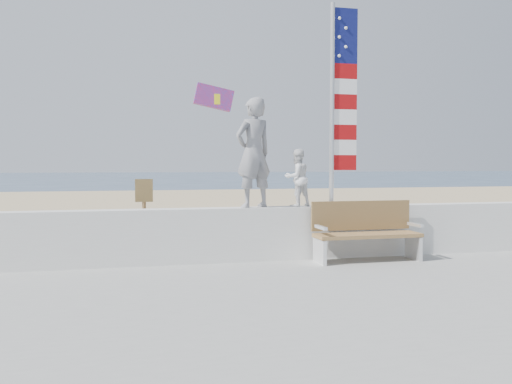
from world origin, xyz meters
TOP-DOWN VIEW (x-y plane):
  - ground at (0.00, 0.00)m, footprint 220.00×220.00m
  - sand at (0.00, 9.00)m, footprint 90.00×40.00m
  - seawall at (0.00, 2.00)m, footprint 30.00×0.35m
  - adult at (0.21, 2.00)m, footprint 0.79×0.66m
  - child at (0.97, 2.00)m, footprint 0.58×0.51m
  - bench at (2.04, 1.55)m, footprint 1.80×0.57m
  - flag at (1.73, 2.00)m, footprint 0.50×0.08m
  - parafoil_kite at (0.00, 4.84)m, footprint 0.89×0.26m
  - sign at (-1.57, 3.19)m, footprint 0.32×0.07m

SIDE VIEW (x-z plane):
  - ground at x=0.00m, z-range 0.00..0.00m
  - sand at x=0.00m, z-range 0.00..0.08m
  - seawall at x=0.00m, z-range 0.18..1.08m
  - bench at x=2.04m, z-range 0.19..1.19m
  - sign at x=-1.57m, z-range 0.21..1.67m
  - child at x=0.97m, z-range 1.08..2.07m
  - adult at x=0.21m, z-range 1.08..2.93m
  - flag at x=1.73m, z-range 1.24..4.74m
  - parafoil_kite at x=0.00m, z-range 2.94..3.55m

